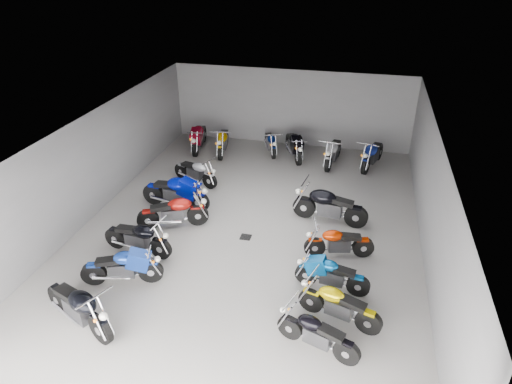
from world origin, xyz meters
TOP-DOWN VIEW (x-y plane):
  - ground at (0.00, 0.00)m, footprint 14.00×14.00m
  - wall_back at (0.00, 7.00)m, footprint 10.00×0.10m
  - wall_left at (-5.00, 0.00)m, footprint 0.10×14.00m
  - wall_right at (5.00, 0.00)m, footprint 0.10×14.00m
  - ceiling at (0.00, 0.00)m, footprint 10.00×14.00m
  - drain_grate at (0.00, -0.50)m, footprint 0.32×0.32m
  - motorcycle_left_a at (-2.68, -4.81)m, footprint 2.15×1.07m
  - motorcycle_left_b at (-2.47, -3.21)m, footprint 2.00×0.74m
  - motorcycle_left_c at (-2.68, -1.94)m, footprint 2.10×0.49m
  - motorcycle_left_d at (-2.26, -0.45)m, footprint 2.03×0.98m
  - motorcycle_left_e at (-2.62, 0.65)m, footprint 2.36×0.52m
  - motorcycle_left_f at (-2.62, 2.45)m, footprint 1.86×0.87m
  - motorcycle_right_a at (2.53, -4.25)m, footprint 1.83×0.72m
  - motorcycle_right_b at (2.90, -3.30)m, footprint 1.94×0.70m
  - motorcycle_right_c at (2.64, -2.23)m, footprint 1.88×0.43m
  - motorcycle_right_d at (2.70, -0.80)m, footprint 1.90×0.58m
  - motorcycle_right_e at (2.27, 0.95)m, footprint 2.34×0.56m
  - motorcycle_back_a at (-3.59, 5.48)m, footprint 0.55×2.28m
  - motorcycle_back_b at (-2.51, 5.35)m, footprint 0.56×2.18m
  - motorcycle_back_c at (-0.60, 5.82)m, footprint 0.84×1.79m
  - motorcycle_back_d at (0.42, 5.57)m, footprint 1.01×2.11m
  - motorcycle_back_e at (2.01, 5.28)m, footprint 0.53×2.20m
  - motorcycle_back_f at (3.50, 5.37)m, footprint 0.80×2.17m

SIDE VIEW (x-z plane):
  - ground at x=0.00m, z-range 0.00..0.00m
  - drain_grate at x=0.00m, z-range 0.00..0.01m
  - motorcycle_right_c at x=2.64m, z-range 0.04..0.86m
  - motorcycle_right_a at x=2.53m, z-range 0.04..0.87m
  - motorcycle_back_c at x=-0.60m, z-range 0.04..0.87m
  - motorcycle_right_d at x=2.70m, z-range 0.04..0.88m
  - motorcycle_left_f at x=-2.62m, z-range 0.04..0.90m
  - motorcycle_right_b at x=2.90m, z-range 0.04..0.91m
  - motorcycle_left_b at x=-2.47m, z-range 0.04..0.95m
  - motorcycle_left_c at x=-2.68m, z-range 0.04..0.96m
  - motorcycle_left_d at x=-2.26m, z-range 0.04..0.99m
  - motorcycle_back_b at x=-2.51m, z-range 0.04..1.01m
  - motorcycle_back_e at x=2.01m, z-range 0.04..1.01m
  - motorcycle_back_f at x=3.50m, z-range 0.04..1.02m
  - motorcycle_back_d at x=0.42m, z-range 0.04..1.03m
  - motorcycle_back_a at x=-3.59m, z-range 0.05..1.05m
  - motorcycle_left_a at x=-2.68m, z-range 0.05..1.05m
  - motorcycle_right_e at x=2.27m, z-range 0.05..1.08m
  - motorcycle_left_e at x=-2.62m, z-range 0.05..1.08m
  - wall_back at x=0.00m, z-range 0.00..3.20m
  - wall_left at x=-5.00m, z-range 0.00..3.20m
  - wall_right at x=5.00m, z-range 0.00..3.20m
  - ceiling at x=0.00m, z-range 3.20..3.24m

